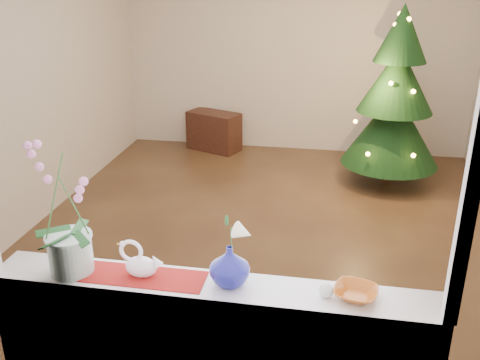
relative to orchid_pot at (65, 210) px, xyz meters
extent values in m
plane|color=#3C2418|center=(0.71, 2.38, -1.26)|extent=(5.00, 5.00, 0.00)
cube|color=beige|center=(0.71, 4.88, 0.09)|extent=(4.50, 0.10, 2.70)
cube|color=beige|center=(0.71, -0.12, 0.09)|extent=(4.50, 0.10, 2.70)
cube|color=beige|center=(-1.54, 2.38, 0.09)|extent=(0.10, 5.00, 2.70)
cube|color=white|center=(0.71, 0.01, -0.36)|extent=(2.20, 0.26, 0.04)
cube|color=maroon|center=(0.33, 0.01, -0.34)|extent=(0.70, 0.20, 0.01)
imported|color=#0D0F5E|center=(0.80, 0.03, -0.22)|extent=(0.27, 0.27, 0.23)
sphere|color=silver|center=(1.26, 0.00, -0.30)|extent=(0.07, 0.07, 0.07)
imported|color=#AB5118|center=(1.39, 0.02, -0.32)|extent=(0.20, 0.20, 0.04)
cube|color=black|center=(-0.34, 4.63, -1.00)|extent=(0.77, 0.58, 0.52)
camera|label=1|loc=(1.24, -2.13, 1.09)|focal=40.00mm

